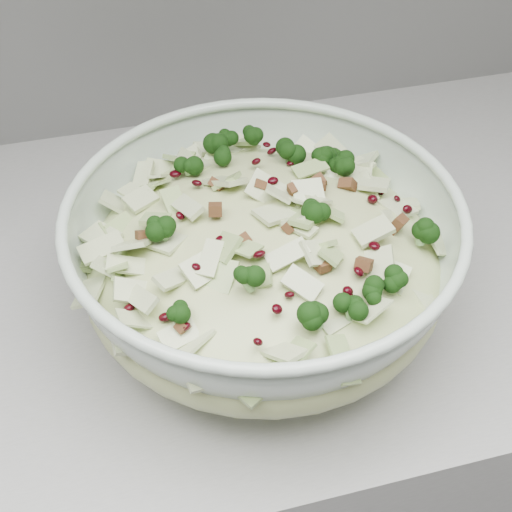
{
  "coord_description": "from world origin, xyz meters",
  "views": [
    {
      "loc": [
        0.15,
        1.15,
        1.43
      ],
      "look_at": [
        0.26,
        1.58,
        1.0
      ],
      "focal_mm": 50.0,
      "sensor_mm": 36.0,
      "label": 1
    }
  ],
  "objects": [
    {
      "name": "counter",
      "position": [
        0.0,
        1.7,
        0.45
      ],
      "size": [
        3.6,
        0.6,
        0.9
      ],
      "primitive_type": "cube",
      "color": "#A4A39F",
      "rests_on": "floor"
    },
    {
      "name": "mixing_bowl",
      "position": [
        0.28,
        1.6,
        0.97
      ],
      "size": [
        0.39,
        0.39,
        0.14
      ],
      "rotation": [
        0.0,
        0.0,
        0.1
      ],
      "color": "silver",
      "rests_on": "counter"
    },
    {
      "name": "salad",
      "position": [
        0.28,
        1.6,
        1.0
      ],
      "size": [
        0.39,
        0.39,
        0.14
      ],
      "rotation": [
        0.0,
        0.0,
        0.21
      ],
      "color": "#C6CC8C",
      "rests_on": "mixing_bowl"
    }
  ]
}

